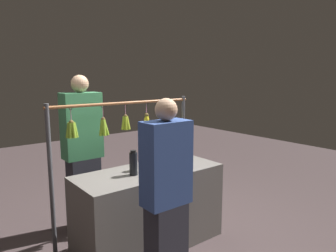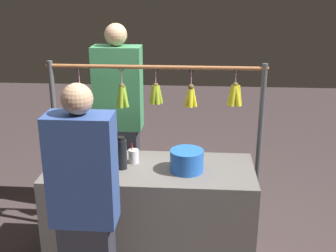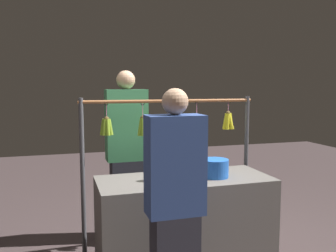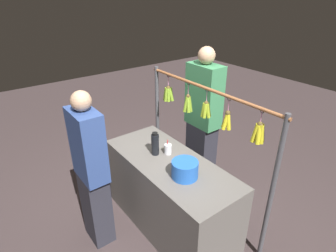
% 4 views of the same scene
% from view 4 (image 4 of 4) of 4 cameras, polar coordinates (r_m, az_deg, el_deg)
% --- Properties ---
extents(ground_plane, '(12.00, 12.00, 0.00)m').
position_cam_4_polar(ground_plane, '(3.32, 0.36, -19.17)').
color(ground_plane, '#433636').
extents(market_counter, '(1.54, 0.64, 0.82)m').
position_cam_4_polar(market_counter, '(3.04, 0.39, -13.75)').
color(market_counter, '#66605B').
rests_on(market_counter, ground).
extents(display_rack, '(1.77, 0.12, 1.53)m').
position_cam_4_polar(display_rack, '(2.92, 7.40, 0.17)').
color(display_rack, '#4C4C51').
rests_on(display_rack, ground).
extents(water_bottle, '(0.08, 0.08, 0.25)m').
position_cam_4_polar(water_bottle, '(2.86, -2.63, -3.67)').
color(water_bottle, black).
rests_on(water_bottle, market_counter).
extents(blue_bucket, '(0.24, 0.24, 0.16)m').
position_cam_4_polar(blue_bucket, '(2.55, 3.44, -8.77)').
color(blue_bucket, blue).
rests_on(blue_bucket, market_counter).
extents(drink_cup, '(0.08, 0.08, 0.15)m').
position_cam_4_polar(drink_cup, '(2.90, -0.01, -4.70)').
color(drink_cup, silver).
rests_on(drink_cup, market_counter).
extents(vendor_person, '(0.43, 0.23, 1.80)m').
position_cam_4_polar(vendor_person, '(3.46, 7.03, 0.83)').
color(vendor_person, '#2D2D38').
rests_on(vendor_person, ground).
extents(customer_person, '(0.39, 0.21, 1.62)m').
position_cam_4_polar(customer_person, '(2.77, -15.22, -9.31)').
color(customer_person, '#2D2D38').
rests_on(customer_person, ground).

